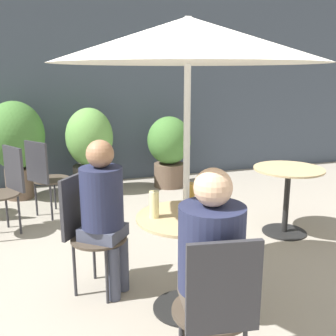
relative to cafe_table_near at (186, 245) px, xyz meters
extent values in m
plane|color=gray|center=(-0.21, -0.05, -0.50)|extent=(20.00, 20.00, 0.00)
cube|color=#3D4756|center=(-0.21, 3.72, 1.00)|extent=(10.00, 0.06, 3.00)
cylinder|color=black|center=(0.00, 0.00, -0.49)|extent=(0.47, 0.47, 0.01)
cylinder|color=black|center=(0.00, 0.00, -0.15)|extent=(0.06, 0.06, 0.68)
cylinder|color=tan|center=(0.00, 0.00, 0.21)|extent=(0.69, 0.69, 0.02)
cylinder|color=black|center=(1.52, 0.99, -0.49)|extent=(0.47, 0.47, 0.01)
cylinder|color=black|center=(1.52, 0.99, -0.15)|extent=(0.06, 0.06, 0.68)
cylinder|color=tan|center=(1.52, 0.99, 0.21)|extent=(0.72, 0.72, 0.02)
cylinder|color=#42382D|center=(-0.55, 0.44, -0.06)|extent=(0.43, 0.43, 0.02)
cylinder|color=#2D2D33|center=(-0.57, 0.64, -0.29)|extent=(0.02, 0.02, 0.43)
cylinder|color=#2D2D33|center=(-0.74, 0.42, -0.29)|extent=(0.02, 0.02, 0.43)
cylinder|color=#2D2D33|center=(-0.35, 0.46, -0.29)|extent=(0.02, 0.02, 0.43)
cylinder|color=#2D2D33|center=(-0.52, 0.25, -0.29)|extent=(0.02, 0.02, 0.43)
cube|color=#2D2D33|center=(-0.70, 0.56, 0.19)|extent=(0.25, 0.30, 0.47)
cylinder|color=#42382D|center=(-0.11, -0.69, -0.06)|extent=(0.43, 0.43, 0.02)
cylinder|color=#2D2D33|center=(-0.23, -0.53, -0.29)|extent=(0.02, 0.02, 0.43)
cylinder|color=#2D2D33|center=(0.05, -0.58, -0.29)|extent=(0.02, 0.02, 0.43)
cube|color=#2D2D33|center=(-0.14, -0.89, 0.19)|extent=(0.37, 0.09, 0.47)
cylinder|color=#42382D|center=(-0.83, 2.34, -0.06)|extent=(0.43, 0.43, 0.02)
cylinder|color=#2D2D33|center=(-1.02, 2.37, -0.29)|extent=(0.02, 0.02, 0.43)
cylinder|color=#2D2D33|center=(-0.86, 2.14, -0.29)|extent=(0.02, 0.02, 0.43)
cylinder|color=#2D2D33|center=(-0.80, 2.53, -0.29)|extent=(0.02, 0.02, 0.43)
cylinder|color=#2D2D33|center=(-0.63, 2.31, -0.29)|extent=(0.02, 0.02, 0.43)
cube|color=#2D2D33|center=(-0.98, 2.22, 0.19)|extent=(0.24, 0.31, 0.47)
cylinder|color=#2D2D33|center=(-1.19, 1.83, -0.29)|extent=(0.02, 0.02, 0.43)
cylinder|color=#2D2D33|center=(-1.33, 2.07, -0.29)|extent=(0.02, 0.02, 0.43)
cube|color=#2D2D33|center=(-1.22, 1.98, 0.19)|extent=(0.21, 0.33, 0.47)
cylinder|color=#42475B|center=(-0.47, 0.29, -0.29)|extent=(0.10, 0.10, 0.43)
cylinder|color=#42475B|center=(-0.38, 0.40, -0.29)|extent=(0.10, 0.10, 0.43)
cube|color=#42475B|center=(-0.51, 0.42, 0.00)|extent=(0.41, 0.40, 0.10)
cylinder|color=#232847|center=(-0.51, 0.42, 0.28)|extent=(0.32, 0.32, 0.46)
sphere|color=#9E7051|center=(-0.51, 0.42, 0.61)|extent=(0.21, 0.21, 0.21)
cylinder|color=brown|center=(-0.01, -0.54, -0.29)|extent=(0.11, 0.11, 0.43)
cylinder|color=brown|center=(-0.16, -0.51, -0.29)|extent=(0.11, 0.11, 0.43)
cube|color=brown|center=(-0.10, -0.65, 0.00)|extent=(0.35, 0.38, 0.11)
cylinder|color=#232847|center=(-0.10, -0.65, 0.29)|extent=(0.35, 0.35, 0.46)
sphere|color=#DBAD89|center=(-0.10, -0.65, 0.62)|extent=(0.20, 0.20, 0.20)
cylinder|color=#B28433|center=(0.11, 0.19, 0.30)|extent=(0.07, 0.07, 0.18)
cylinder|color=beige|center=(-0.21, 0.05, 0.31)|extent=(0.07, 0.07, 0.18)
cylinder|color=silver|center=(0.07, -0.21, 0.31)|extent=(0.07, 0.07, 0.19)
cylinder|color=brown|center=(-1.24, 3.18, -0.29)|extent=(0.37, 0.37, 0.42)
ellipsoid|color=#427533|center=(-1.24, 3.18, 0.37)|extent=(0.76, 0.76, 0.91)
cylinder|color=#47423D|center=(-0.27, 3.16, -0.31)|extent=(0.51, 0.51, 0.39)
ellipsoid|color=#609947|center=(-0.27, 3.16, 0.30)|extent=(0.66, 0.66, 0.82)
cylinder|color=brown|center=(0.89, 3.09, -0.33)|extent=(0.46, 0.46, 0.35)
ellipsoid|color=#427533|center=(0.89, 3.09, 0.20)|extent=(0.65, 0.65, 0.71)
cylinder|color=silver|center=(0.00, 0.00, 0.51)|extent=(0.04, 0.04, 2.02)
cone|color=silver|center=(0.00, 0.00, 1.38)|extent=(1.73, 1.73, 0.28)
camera|label=1|loc=(-0.91, -2.39, 1.18)|focal=42.00mm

